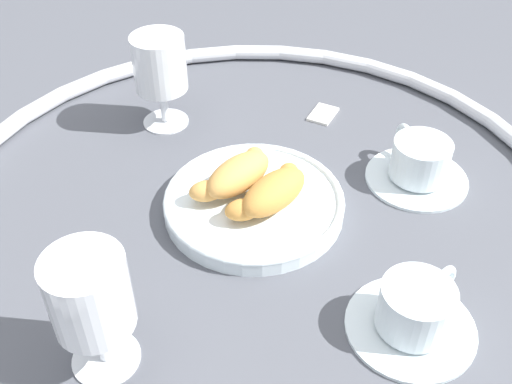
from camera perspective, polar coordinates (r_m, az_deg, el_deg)
name	(u,v)px	position (r m, az deg, el deg)	size (l,w,h in m)	color
ground_plane	(254,210)	(0.78, -0.19, -1.67)	(2.20, 2.20, 0.00)	#4C4F56
table_chrome_rim	(254,203)	(0.77, -0.19, -1.01)	(0.82, 0.82, 0.02)	silver
pastry_plate	(256,203)	(0.77, 0.00, -0.99)	(0.23, 0.23, 0.02)	silver
croissant_large	(272,192)	(0.74, 1.51, 0.00)	(0.12, 0.10, 0.04)	#CC893D
croissant_small	(237,174)	(0.76, -1.81, 1.65)	(0.12, 0.10, 0.04)	#D6994C
coffee_cup_near	(419,164)	(0.83, 14.92, 2.55)	(0.14, 0.14, 0.06)	silver
coffee_cup_far	(415,312)	(0.65, 14.57, -10.76)	(0.14, 0.14, 0.06)	silver
juice_glass_left	(90,297)	(0.57, -15.21, -9.39)	(0.08, 0.08, 0.14)	white
juice_glass_right	(160,67)	(0.89, -8.95, 11.42)	(0.08, 0.08, 0.14)	white
sugar_packet	(323,113)	(0.95, 6.27, 7.32)	(0.05, 0.03, 0.01)	white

